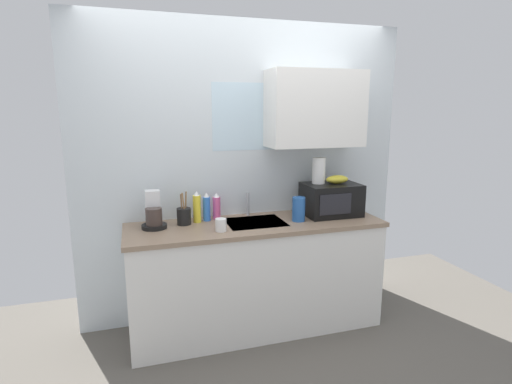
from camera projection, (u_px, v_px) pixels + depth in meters
kitchen_wall_assembly at (257, 161)px, 3.45m from camera, size 2.81×0.42×2.50m
counter_unit at (256, 274)px, 3.31m from camera, size 2.04×0.63×0.90m
sink_faucet at (248, 204)px, 3.42m from camera, size 0.03×0.03×0.19m
microwave at (331, 199)px, 3.43m from camera, size 0.46×0.35×0.27m
banana_bunch at (337, 179)px, 3.41m from camera, size 0.20×0.11×0.07m
paper_towel_roll at (319, 171)px, 3.40m from camera, size 0.11×0.11×0.22m
coffee_maker at (154, 214)px, 3.07m from camera, size 0.19×0.21×0.28m
dish_soap_bottle_pink at (217, 207)px, 3.31m from camera, size 0.06×0.06×0.22m
dish_soap_bottle_blue at (207, 208)px, 3.26m from camera, size 0.06×0.06×0.23m
dish_soap_bottle_yellow at (197, 208)px, 3.21m from camera, size 0.06×0.06×0.25m
cereal_canister at (299, 209)px, 3.25m from camera, size 0.10×0.10×0.20m
mug_white at (221, 225)px, 2.99m from camera, size 0.08×0.08×0.09m
utensil_crock at (184, 216)px, 3.16m from camera, size 0.11×0.11×0.26m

